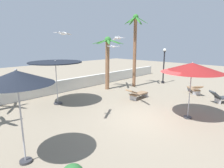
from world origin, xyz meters
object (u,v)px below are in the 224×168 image
lamp_post_0 (164,64)px  lounge_chair_0 (195,89)px  palm_tree_1 (135,44)px  seagull_1 (63,33)px  seagull_2 (118,38)px  patio_umbrella_0 (192,68)px  patio_umbrella_2 (55,64)px  seagull_0 (113,46)px  patio_umbrella_1 (17,78)px  palm_tree_2 (108,56)px  lounge_chair_1 (137,93)px  lounge_chair_2 (224,97)px

lamp_post_0 → lounge_chair_0: bearing=-117.2°
palm_tree_1 → lamp_post_0: (3.00, -1.23, -1.90)m
seagull_1 → seagull_2: bearing=-4.5°
patio_umbrella_0 → lounge_chair_0: bearing=16.9°
seagull_1 → patio_umbrella_2: bearing=66.5°
palm_tree_1 → seagull_0: (-4.39, -1.57, -0.13)m
patio_umbrella_2 → seagull_2: bearing=-62.9°
patio_umbrella_1 → palm_tree_2: (8.94, 5.12, -0.01)m
lounge_chair_1 → lounge_chair_2: bearing=-55.2°
lounge_chair_0 → seagull_1: (-9.89, 2.13, 3.79)m
palm_tree_1 → lounge_chair_1: palm_tree_1 is taller
patio_umbrella_0 → lounge_chair_0: patio_umbrella_0 is taller
palm_tree_2 → seagull_2: 5.33m
lounge_chair_0 → lounge_chair_1: (-4.16, 2.36, -0.00)m
patio_umbrella_2 → lamp_post_0: 10.54m
palm_tree_2 → seagull_2: bearing=-128.8°
patio_umbrella_2 → lounge_chair_0: patio_umbrella_2 is taller
patio_umbrella_1 → seagull_0: 7.38m
patio_umbrella_2 → lounge_chair_2: patio_umbrella_2 is taller
patio_umbrella_0 → palm_tree_2: size_ratio=0.69×
seagull_2 → seagull_0: bearing=51.3°
lounge_chair_2 → seagull_1: (-8.90, 4.33, 3.80)m
seagull_0 → lounge_chair_2: bearing=-50.9°
seagull_0 → seagull_2: 1.94m
patio_umbrella_0 → seagull_0: bearing=94.7°
palm_tree_2 → lounge_chair_2: (2.45, -8.11, -2.38)m
palm_tree_1 → palm_tree_2: bearing=156.9°
seagull_0 → palm_tree_2: bearing=51.1°
palm_tree_2 → seagull_0: (-2.06, -2.56, 0.81)m
lamp_post_0 → seagull_0: seagull_0 is taller
palm_tree_1 → seagull_1: palm_tree_1 is taller
patio_umbrella_1 → palm_tree_1: palm_tree_1 is taller
palm_tree_2 → lounge_chair_1: (-0.72, -3.55, -2.37)m
lounge_chair_0 → lounge_chair_2: 2.41m
patio_umbrella_0 → lounge_chair_1: patio_umbrella_0 is taller
lamp_post_0 → lounge_chair_2: lamp_post_0 is taller
palm_tree_2 → lounge_chair_2: 8.80m
palm_tree_2 → seagull_0: bearing=-128.9°
lamp_post_0 → patio_umbrella_0: bearing=-143.2°
palm_tree_1 → lounge_chair_2: palm_tree_1 is taller
patio_umbrella_0 → seagull_1: bearing=142.4°
palm_tree_1 → lounge_chair_1: 5.18m
patio_umbrella_2 → seagull_1: (-1.41, -3.26, 1.64)m
patio_umbrella_2 → lounge_chair_1: patio_umbrella_2 is taller
lounge_chair_0 → patio_umbrella_1: bearing=176.4°
patio_umbrella_0 → patio_umbrella_1: (-7.28, 2.33, 0.17)m
lounge_chair_2 → seagull_1: 10.60m
patio_umbrella_2 → seagull_2: 4.22m
seagull_1 → palm_tree_2: bearing=30.3°
palm_tree_1 → lamp_post_0: bearing=-22.3°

